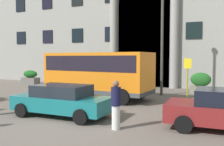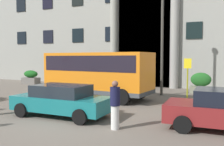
# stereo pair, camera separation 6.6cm
# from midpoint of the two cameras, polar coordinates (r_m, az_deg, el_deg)

# --- Properties ---
(ground_plane) EXTENTS (80.00, 64.00, 0.12)m
(ground_plane) POSITION_cam_midpoint_polar(r_m,az_deg,el_deg) (10.59, -11.58, -11.01)
(ground_plane) COLOR #675D52
(orange_minibus) EXTENTS (7.06, 3.19, 2.89)m
(orange_minibus) POSITION_cam_midpoint_polar(r_m,az_deg,el_deg) (15.61, -3.50, 0.37)
(orange_minibus) COLOR orange
(orange_minibus) RESTS_ON ground_plane
(bus_stop_sign) EXTENTS (0.44, 0.08, 2.54)m
(bus_stop_sign) POSITION_cam_midpoint_polar(r_m,az_deg,el_deg) (15.69, 16.93, -0.29)
(bus_stop_sign) COLOR #969415
(bus_stop_sign) RESTS_ON ground_plane
(hedge_planter_far_west) EXTENTS (1.71, 0.74, 1.42)m
(hedge_planter_far_west) POSITION_cam_midpoint_polar(r_m,az_deg,el_deg) (21.73, -4.11, -1.45)
(hedge_planter_far_west) COLOR #6C655B
(hedge_planter_far_west) RESTS_ON ground_plane
(hedge_planter_entrance_left) EXTENTS (1.65, 0.87, 1.35)m
(hedge_planter_entrance_left) POSITION_cam_midpoint_polar(r_m,az_deg,el_deg) (25.21, -18.39, -1.01)
(hedge_planter_entrance_left) COLOR #66615C
(hedge_planter_entrance_left) RESTS_ON ground_plane
(hedge_planter_east) EXTENTS (1.49, 0.71, 1.51)m
(hedge_planter_east) POSITION_cam_midpoint_polar(r_m,az_deg,el_deg) (18.98, 19.68, -2.26)
(hedge_planter_east) COLOR gray
(hedge_planter_east) RESTS_ON ground_plane
(hedge_planter_far_east) EXTENTS (1.77, 0.97, 1.26)m
(hedge_planter_far_east) POSITION_cam_midpoint_polar(r_m,az_deg,el_deg) (20.50, 4.34, -1.98)
(hedge_planter_far_east) COLOR #706158
(hedge_planter_far_east) RESTS_ON ground_plane
(parked_compact_extra) EXTENTS (4.40, 2.01, 1.40)m
(parked_compact_extra) POSITION_cam_midpoint_polar(r_m,az_deg,el_deg) (11.19, -11.62, -6.14)
(parked_compact_extra) COLOR #166A6D
(parked_compact_extra) RESTS_ON ground_plane
(motorcycle_far_end) EXTENTS (1.93, 0.55, 0.89)m
(motorcycle_far_end) POSITION_cam_midpoint_polar(r_m,az_deg,el_deg) (14.15, -11.08, -5.18)
(motorcycle_far_end) COLOR black
(motorcycle_far_end) RESTS_ON ground_plane
(pedestrian_man_crossing) EXTENTS (0.36, 0.36, 1.77)m
(pedestrian_man_crossing) POSITION_cam_midpoint_polar(r_m,az_deg,el_deg) (8.96, 0.70, -7.35)
(pedestrian_man_crossing) COLOR silver
(pedestrian_man_crossing) RESTS_ON ground_plane
(lamppost_plaza_centre) EXTENTS (0.40, 0.40, 7.72)m
(lamppost_plaza_centre) POSITION_cam_midpoint_polar(r_m,az_deg,el_deg) (17.34, 11.41, 9.78)
(lamppost_plaza_centre) COLOR #3E3B35
(lamppost_plaza_centre) RESTS_ON ground_plane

